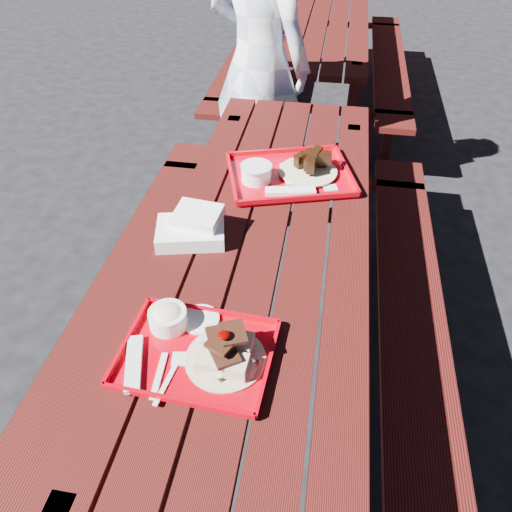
% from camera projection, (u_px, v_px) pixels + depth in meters
% --- Properties ---
extents(ground, '(60.00, 60.00, 0.00)m').
position_uv_depth(ground, '(262.00, 371.00, 2.25)').
color(ground, black).
rests_on(ground, ground).
extents(picnic_table_near, '(1.41, 2.40, 0.75)m').
position_uv_depth(picnic_table_near, '(263.00, 282.00, 1.89)').
color(picnic_table_near, '#49110E').
rests_on(picnic_table_near, ground).
extents(picnic_table_far, '(1.41, 2.40, 0.75)m').
position_uv_depth(picnic_table_far, '(318.00, 42.00, 3.97)').
color(picnic_table_far, '#49110E').
rests_on(picnic_table_far, ground).
extents(near_tray, '(0.44, 0.36, 0.13)m').
position_uv_depth(near_tray, '(198.00, 344.00, 1.38)').
color(near_tray, '#AF000C').
rests_on(near_tray, picnic_table_near).
extents(far_tray, '(0.59, 0.52, 0.08)m').
position_uv_depth(far_tray, '(288.00, 174.00, 2.07)').
color(far_tray, '#C5000F').
rests_on(far_tray, picnic_table_near).
extents(white_cloth, '(0.27, 0.22, 0.10)m').
position_uv_depth(white_cloth, '(193.00, 228.00, 1.77)').
color(white_cloth, white).
rests_on(white_cloth, picnic_table_near).
extents(person, '(0.75, 0.64, 1.74)m').
position_uv_depth(person, '(258.00, 62.00, 2.77)').
color(person, '#A1B8D7').
rests_on(person, ground).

